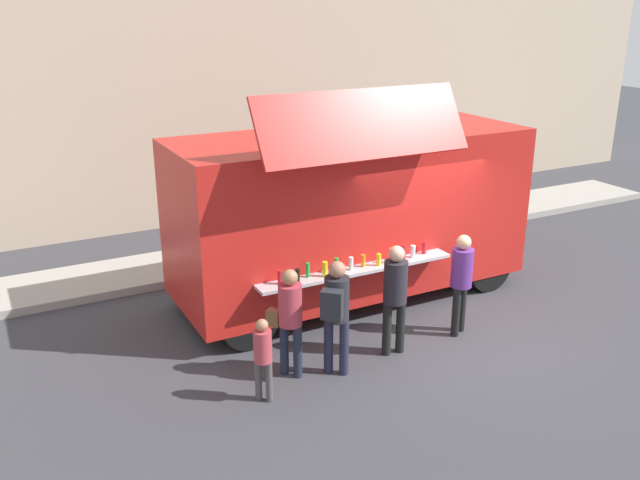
{
  "coord_description": "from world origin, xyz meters",
  "views": [
    {
      "loc": [
        -6.33,
        -7.53,
        4.99
      ],
      "look_at": [
        -1.48,
        1.67,
        1.3
      ],
      "focal_mm": 38.11,
      "sensor_mm": 36.0,
      "label": 1
    }
  ],
  "objects_px": {
    "customer_mid_with_backpack": "(336,307)",
    "customer_extra_browsing": "(461,276)",
    "child_near_queue": "(263,353)",
    "customer_rear_waiting": "(289,314)",
    "trash_bin": "(459,204)",
    "food_truck_main": "(351,210)",
    "customer_front_ordering": "(395,290)"
  },
  "relations": [
    {
      "from": "customer_extra_browsing",
      "to": "child_near_queue",
      "type": "relative_size",
      "value": 1.4
    },
    {
      "from": "food_truck_main",
      "to": "customer_extra_browsing",
      "type": "distance_m",
      "value": 2.28
    },
    {
      "from": "customer_mid_with_backpack",
      "to": "child_near_queue",
      "type": "height_order",
      "value": "customer_mid_with_backpack"
    },
    {
      "from": "trash_bin",
      "to": "child_near_queue",
      "type": "height_order",
      "value": "child_near_queue"
    },
    {
      "from": "trash_bin",
      "to": "customer_mid_with_backpack",
      "type": "height_order",
      "value": "customer_mid_with_backpack"
    },
    {
      "from": "trash_bin",
      "to": "customer_front_ordering",
      "type": "distance_m",
      "value": 6.53
    },
    {
      "from": "trash_bin",
      "to": "customer_rear_waiting",
      "type": "bearing_deg",
      "value": -146.17
    },
    {
      "from": "trash_bin",
      "to": "customer_extra_browsing",
      "type": "relative_size",
      "value": 0.61
    },
    {
      "from": "child_near_queue",
      "to": "customer_front_ordering",
      "type": "bearing_deg",
      "value": -34.81
    },
    {
      "from": "trash_bin",
      "to": "customer_mid_with_backpack",
      "type": "xyz_separation_m",
      "value": [
        -5.83,
        -4.57,
        0.53
      ]
    },
    {
      "from": "customer_extra_browsing",
      "to": "trash_bin",
      "type": "bearing_deg",
      "value": -65.9
    },
    {
      "from": "customer_front_ordering",
      "to": "child_near_queue",
      "type": "relative_size",
      "value": 1.45
    },
    {
      "from": "trash_bin",
      "to": "customer_rear_waiting",
      "type": "xyz_separation_m",
      "value": [
        -6.39,
        -4.29,
        0.44
      ]
    },
    {
      "from": "customer_mid_with_backpack",
      "to": "trash_bin",
      "type": "bearing_deg",
      "value": -9.09
    },
    {
      "from": "customer_rear_waiting",
      "to": "child_near_queue",
      "type": "xyz_separation_m",
      "value": [
        -0.58,
        -0.42,
        -0.25
      ]
    },
    {
      "from": "child_near_queue",
      "to": "customer_rear_waiting",
      "type": "bearing_deg",
      "value": -5.97
    },
    {
      "from": "trash_bin",
      "to": "customer_rear_waiting",
      "type": "relative_size",
      "value": 0.63
    },
    {
      "from": "food_truck_main",
      "to": "customer_front_ordering",
      "type": "xyz_separation_m",
      "value": [
        -0.49,
        -2.11,
        -0.58
      ]
    },
    {
      "from": "customer_rear_waiting",
      "to": "trash_bin",
      "type": "bearing_deg",
      "value": -2.82
    },
    {
      "from": "child_near_queue",
      "to": "customer_mid_with_backpack",
      "type": "bearing_deg",
      "value": -35.09
    },
    {
      "from": "customer_front_ordering",
      "to": "customer_extra_browsing",
      "type": "xyz_separation_m",
      "value": [
        1.27,
        0.06,
        -0.04
      ]
    },
    {
      "from": "customer_mid_with_backpack",
      "to": "child_near_queue",
      "type": "relative_size",
      "value": 1.44
    },
    {
      "from": "food_truck_main",
      "to": "customer_rear_waiting",
      "type": "bearing_deg",
      "value": -137.23
    },
    {
      "from": "customer_mid_with_backpack",
      "to": "customer_extra_browsing",
      "type": "bearing_deg",
      "value": -42.36
    },
    {
      "from": "trash_bin",
      "to": "customer_front_ordering",
      "type": "height_order",
      "value": "customer_front_ordering"
    },
    {
      "from": "customer_mid_with_backpack",
      "to": "customer_extra_browsing",
      "type": "height_order",
      "value": "customer_mid_with_backpack"
    },
    {
      "from": "customer_mid_with_backpack",
      "to": "customer_extra_browsing",
      "type": "relative_size",
      "value": 1.03
    },
    {
      "from": "trash_bin",
      "to": "customer_extra_browsing",
      "type": "height_order",
      "value": "customer_extra_browsing"
    },
    {
      "from": "customer_mid_with_backpack",
      "to": "customer_extra_browsing",
      "type": "distance_m",
      "value": 2.33
    },
    {
      "from": "customer_front_ordering",
      "to": "child_near_queue",
      "type": "xyz_separation_m",
      "value": [
        -2.21,
        -0.27,
        -0.31
      ]
    },
    {
      "from": "customer_mid_with_backpack",
      "to": "customer_extra_browsing",
      "type": "xyz_separation_m",
      "value": [
        2.32,
        0.2,
        -0.06
      ]
    },
    {
      "from": "customer_rear_waiting",
      "to": "child_near_queue",
      "type": "distance_m",
      "value": 0.76
    }
  ]
}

